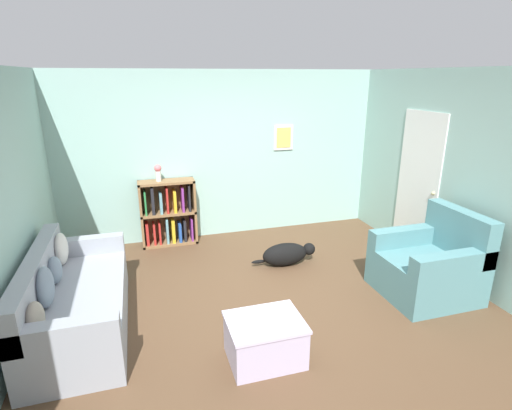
{
  "coord_description": "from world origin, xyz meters",
  "views": [
    {
      "loc": [
        -1.28,
        -3.88,
        2.5
      ],
      "look_at": [
        0.0,
        0.4,
        1.05
      ],
      "focal_mm": 28.0,
      "sensor_mm": 36.0,
      "label": 1
    }
  ],
  "objects_px": {
    "couch": "(74,302)",
    "vase": "(158,172)",
    "recliner_chair": "(430,266)",
    "dog": "(287,254)",
    "coffee_table": "(265,339)",
    "bookshelf": "(168,214)"
  },
  "relations": [
    {
      "from": "couch",
      "to": "vase",
      "type": "relative_size",
      "value": 7.89
    },
    {
      "from": "recliner_chair",
      "to": "couch",
      "type": "bearing_deg",
      "value": 173.83
    },
    {
      "from": "recliner_chair",
      "to": "dog",
      "type": "xyz_separation_m",
      "value": [
        -1.36,
        1.19,
        -0.2
      ]
    },
    {
      "from": "recliner_chair",
      "to": "dog",
      "type": "height_order",
      "value": "recliner_chair"
    },
    {
      "from": "coffee_table",
      "to": "recliner_chair",
      "type": "bearing_deg",
      "value": 14.34
    },
    {
      "from": "coffee_table",
      "to": "bookshelf",
      "type": "bearing_deg",
      "value": 101.21
    },
    {
      "from": "bookshelf",
      "to": "couch",
      "type": "bearing_deg",
      "value": -119.31
    },
    {
      "from": "recliner_chair",
      "to": "vase",
      "type": "bearing_deg",
      "value": 140.65
    },
    {
      "from": "couch",
      "to": "recliner_chair",
      "type": "xyz_separation_m",
      "value": [
        3.96,
        -0.43,
        0.04
      ]
    },
    {
      "from": "bookshelf",
      "to": "recliner_chair",
      "type": "relative_size",
      "value": 0.99
    },
    {
      "from": "coffee_table",
      "to": "vase",
      "type": "bearing_deg",
      "value": 103.2
    },
    {
      "from": "couch",
      "to": "coffee_table",
      "type": "bearing_deg",
      "value": -30.23
    },
    {
      "from": "vase",
      "to": "recliner_chair",
      "type": "bearing_deg",
      "value": -39.35
    },
    {
      "from": "couch",
      "to": "vase",
      "type": "xyz_separation_m",
      "value": [
        1.02,
        1.98,
        0.83
      ]
    },
    {
      "from": "vase",
      "to": "dog",
      "type": "bearing_deg",
      "value": -37.65
    },
    {
      "from": "bookshelf",
      "to": "dog",
      "type": "relative_size",
      "value": 1.11
    },
    {
      "from": "bookshelf",
      "to": "recliner_chair",
      "type": "bearing_deg",
      "value": -40.56
    },
    {
      "from": "couch",
      "to": "vase",
      "type": "distance_m",
      "value": 2.38
    },
    {
      "from": "bookshelf",
      "to": "dog",
      "type": "distance_m",
      "value": 1.95
    },
    {
      "from": "bookshelf",
      "to": "dog",
      "type": "bearing_deg",
      "value": -39.94
    },
    {
      "from": "dog",
      "to": "vase",
      "type": "distance_m",
      "value": 2.23
    },
    {
      "from": "recliner_chair",
      "to": "coffee_table",
      "type": "relative_size",
      "value": 1.49
    }
  ]
}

